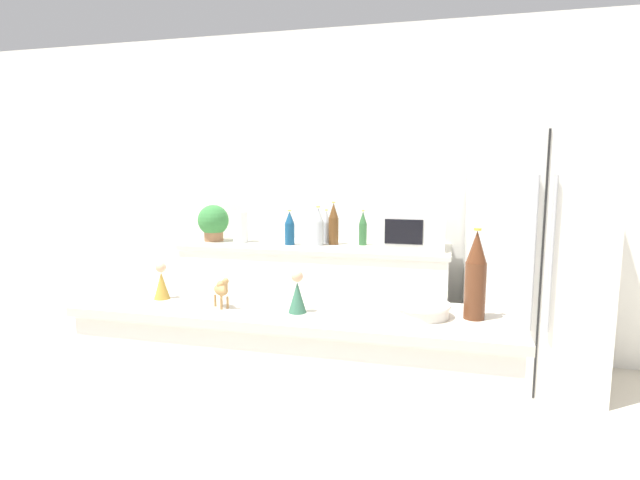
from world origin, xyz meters
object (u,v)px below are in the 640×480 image
object	(u,v)px
potted_plant	(213,222)
paper_towel_roll	(241,227)
wine_bottle	(476,276)
wise_man_figurine_crimson	(297,295)
microwave	(412,229)
back_bottle_2	(318,227)
camel_figurine	(221,289)
back_bottle_4	(290,228)
back_bottle_3	(363,229)
refrigerator	(532,258)
back_bottle_0	(334,224)
fruit_bowl	(422,309)
back_bottle_1	(326,227)
wise_man_figurine_blue	(162,283)

from	to	relation	value
potted_plant	paper_towel_roll	bearing A→B (deg)	-1.22
potted_plant	wine_bottle	xyz separation A→B (m)	(1.93, -1.82, 0.05)
wine_bottle	wise_man_figurine_crimson	size ratio (longest dim) A/B	2.04
microwave	wine_bottle	xyz separation A→B (m)	(0.36, -1.86, 0.06)
back_bottle_2	camel_figurine	world-z (taller)	back_bottle_2
back_bottle_4	camel_figurine	size ratio (longest dim) A/B	2.14
microwave	back_bottle_3	distance (m)	0.37
refrigerator	back_bottle_0	bearing A→B (deg)	174.78
refrigerator	fruit_bowl	size ratio (longest dim) A/B	8.35
potted_plant	paper_towel_roll	xyz separation A→B (m)	(0.24, -0.01, -0.03)
back_bottle_0	back_bottle_1	xyz separation A→B (m)	(-0.07, 0.05, -0.03)
microwave	potted_plant	bearing A→B (deg)	-178.62
potted_plant	fruit_bowl	world-z (taller)	potted_plant
back_bottle_3	microwave	bearing A→B (deg)	-7.16
back_bottle_3	camel_figurine	world-z (taller)	back_bottle_3
back_bottle_3	back_bottle_2	bearing A→B (deg)	-164.93
fruit_bowl	refrigerator	bearing A→B (deg)	70.36
back_bottle_1	wise_man_figurine_blue	xyz separation A→B (m)	(-0.21, -1.97, -0.02)
wine_bottle	refrigerator	bearing A→B (deg)	75.59
wise_man_figurine_blue	back_bottle_2	bearing A→B (deg)	84.56
wine_bottle	paper_towel_roll	bearing A→B (deg)	133.13
back_bottle_2	wise_man_figurine_blue	xyz separation A→B (m)	(-0.18, -1.85, -0.03)
back_bottle_2	fruit_bowl	world-z (taller)	back_bottle_2
potted_plant	microwave	size ratio (longest dim) A/B	0.61
back_bottle_1	wine_bottle	size ratio (longest dim) A/B	0.80
back_bottle_2	back_bottle_3	bearing A→B (deg)	15.07
refrigerator	back_bottle_4	xyz separation A→B (m)	(-1.73, 0.03, 0.15)
paper_towel_roll	back_bottle_2	distance (m)	0.64
back_bottle_4	fruit_bowl	bearing A→B (deg)	-58.60
paper_towel_roll	refrigerator	bearing A→B (deg)	-1.67
back_bottle_4	paper_towel_roll	bearing A→B (deg)	175.68
back_bottle_3	camel_figurine	bearing A→B (deg)	-95.90
back_bottle_1	fruit_bowl	xyz separation A→B (m)	(0.85, -1.95, -0.05)
back_bottle_3	camel_figurine	size ratio (longest dim) A/B	2.14
wine_bottle	fruit_bowl	size ratio (longest dim) A/B	1.58
refrigerator	paper_towel_roll	bearing A→B (deg)	178.33
refrigerator	wise_man_figurine_blue	size ratio (longest dim) A/B	11.29
paper_towel_roll	wise_man_figurine_crimson	bearing A→B (deg)	-60.82
paper_towel_roll	back_bottle_0	world-z (taller)	back_bottle_0
potted_plant	wise_man_figurine_crimson	world-z (taller)	potted_plant
paper_towel_roll	wise_man_figurine_crimson	xyz separation A→B (m)	(1.06, -1.90, -0.01)
wine_bottle	wise_man_figurine_blue	world-z (taller)	wine_bottle
refrigerator	potted_plant	world-z (taller)	refrigerator
refrigerator	microwave	bearing A→B (deg)	172.60
back_bottle_1	back_bottle_4	xyz separation A→B (m)	(-0.25, -0.15, 0.00)
back_bottle_2	wine_bottle	distance (m)	2.10
wine_bottle	fruit_bowl	distance (m)	0.22
back_bottle_0	back_bottle_3	world-z (taller)	back_bottle_0
microwave	back_bottle_1	distance (m)	0.67
back_bottle_1	back_bottle_4	bearing A→B (deg)	-148.97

